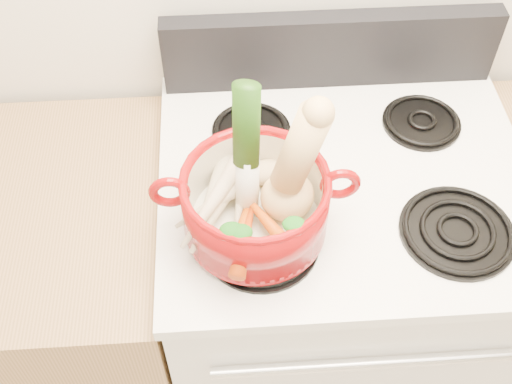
{
  "coord_description": "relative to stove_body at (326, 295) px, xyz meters",
  "views": [
    {
      "loc": [
        -0.25,
        0.54,
        1.96
      ],
      "look_at": [
        -0.2,
        1.25,
        1.09
      ],
      "focal_mm": 45.0,
      "sensor_mm": 36.0,
      "label": 1
    }
  ],
  "objects": [
    {
      "name": "squash",
      "position": [
        -0.14,
        -0.12,
        0.66
      ],
      "size": [
        0.19,
        0.14,
        0.28
      ],
      "primitive_type": null,
      "rotation": [
        0.0,
        0.29,
        0.23
      ],
      "color": "#DAB16F",
      "rests_on": "dutch_oven"
    },
    {
      "name": "parsnip_1",
      "position": [
        -0.26,
        -0.11,
        0.57
      ],
      "size": [
        0.15,
        0.22,
        0.07
      ],
      "primitive_type": "cone",
      "rotation": [
        1.66,
        0.0,
        -0.51
      ],
      "color": "#F1E6C4",
      "rests_on": "dutch_oven"
    },
    {
      "name": "oven_handle",
      "position": [
        0.0,
        -0.34,
        0.32
      ],
      "size": [
        0.6,
        0.02,
        0.02
      ],
      "primitive_type": "cylinder",
      "rotation": [
        0.0,
        1.57,
        0.0
      ],
      "color": "silver",
      "rests_on": "stove_body"
    },
    {
      "name": "parsnip_3",
      "position": [
        -0.28,
        -0.12,
        0.58
      ],
      "size": [
        0.16,
        0.11,
        0.05
      ],
      "primitive_type": "cone",
      "rotation": [
        1.66,
        0.0,
        -1.03
      ],
      "color": "beige",
      "rests_on": "dutch_oven"
    },
    {
      "name": "dutch_oven",
      "position": [
        -0.2,
        -0.13,
        0.57
      ],
      "size": [
        0.27,
        0.27,
        0.13
      ],
      "primitive_type": "cylinder",
      "rotation": [
        0.0,
        0.0,
        -0.0
      ],
      "color": "maroon",
      "rests_on": "burner_front_left"
    },
    {
      "name": "carrot_1",
      "position": [
        -0.22,
        -0.2,
        0.56
      ],
      "size": [
        0.07,
        0.15,
        0.04
      ],
      "primitive_type": "cone",
      "rotation": [
        1.66,
        0.0,
        -0.24
      ],
      "color": "#C43809",
      "rests_on": "dutch_oven"
    },
    {
      "name": "burner_back_right",
      "position": [
        0.19,
        0.14,
        0.5
      ],
      "size": [
        0.17,
        0.17,
        0.02
      ],
      "primitive_type": "cylinder",
      "color": "black",
      "rests_on": "cooktop"
    },
    {
      "name": "parsnip_2",
      "position": [
        -0.22,
        -0.07,
        0.57
      ],
      "size": [
        0.08,
        0.19,
        0.06
      ],
      "primitive_type": "cone",
      "rotation": [
        1.66,
        0.0,
        -0.19
      ],
      "color": "beige",
      "rests_on": "dutch_oven"
    },
    {
      "name": "pot_handle_left",
      "position": [
        -0.35,
        -0.13,
        0.62
      ],
      "size": [
        0.08,
        0.02,
        0.08
      ],
      "primitive_type": "torus",
      "rotation": [
        1.57,
        0.0,
        -0.0
      ],
      "color": "maroon",
      "rests_on": "dutch_oven"
    },
    {
      "name": "control_backsplash",
      "position": [
        0.0,
        0.3,
        0.58
      ],
      "size": [
        0.76,
        0.05,
        0.18
      ],
      "primitive_type": "cube",
      "color": "black",
      "rests_on": "cooktop"
    },
    {
      "name": "cooktop",
      "position": [
        0.0,
        0.0,
        0.47
      ],
      "size": [
        0.78,
        0.67,
        0.03
      ],
      "primitive_type": "cube",
      "color": "white",
      "rests_on": "stove_body"
    },
    {
      "name": "parsnip_5",
      "position": [
        -0.27,
        -0.12,
        0.59
      ],
      "size": [
        0.17,
        0.22,
        0.06
      ],
      "primitive_type": "cone",
      "rotation": [
        1.66,
        0.0,
        -0.59
      ],
      "color": "beige",
      "rests_on": "dutch_oven"
    },
    {
      "name": "pot_handle_right",
      "position": [
        -0.05,
        -0.13,
        0.62
      ],
      "size": [
        0.08,
        0.02,
        0.08
      ],
      "primitive_type": "torus",
      "rotation": [
        1.57,
        0.0,
        -0.0
      ],
      "color": "maroon",
      "rests_on": "dutch_oven"
    },
    {
      "name": "parsnip_0",
      "position": [
        -0.28,
        -0.09,
        0.56
      ],
      "size": [
        0.11,
        0.22,
        0.06
      ],
      "primitive_type": "cone",
      "rotation": [
        1.66,
        0.0,
        -0.36
      ],
      "color": "beige",
      "rests_on": "dutch_oven"
    },
    {
      "name": "parsnip_4",
      "position": [
        -0.24,
        -0.05,
        0.58
      ],
      "size": [
        0.14,
        0.18,
        0.05
      ],
      "primitive_type": "cone",
      "rotation": [
        1.66,
        0.0,
        -0.58
      ],
      "color": "beige",
      "rests_on": "dutch_oven"
    },
    {
      "name": "leek",
      "position": [
        -0.21,
        -0.11,
        0.69
      ],
      "size": [
        0.07,
        0.08,
        0.31
      ],
      "primitive_type": "cylinder",
      "rotation": [
        -0.08,
        0.0,
        -0.28
      ],
      "color": "silver",
      "rests_on": "dutch_oven"
    },
    {
      "name": "stove_body",
      "position": [
        0.0,
        0.0,
        0.0
      ],
      "size": [
        0.76,
        0.65,
        0.92
      ],
      "primitive_type": "cube",
      "color": "silver",
      "rests_on": "floor"
    },
    {
      "name": "ginger",
      "position": [
        -0.17,
        -0.04,
        0.56
      ],
      "size": [
        0.09,
        0.07,
        0.04
      ],
      "primitive_type": "ellipsoid",
      "rotation": [
        0.0,
        0.0,
        0.24
      ],
      "color": "#D6B483",
      "rests_on": "dutch_oven"
    },
    {
      "name": "carrot_0",
      "position": [
        -0.22,
        -0.16,
        0.55
      ],
      "size": [
        0.08,
        0.17,
        0.05
      ],
      "primitive_type": "cone",
      "rotation": [
        1.66,
        0.0,
        -0.3
      ],
      "color": "#D2570A",
      "rests_on": "dutch_oven"
    },
    {
      "name": "burner_front_right",
      "position": [
        0.19,
        -0.16,
        0.5
      ],
      "size": [
        0.22,
        0.22,
        0.02
      ],
      "primitive_type": "cylinder",
      "color": "black",
      "rests_on": "cooktop"
    },
    {
      "name": "burner_back_left",
      "position": [
        -0.19,
        0.14,
        0.5
      ],
      "size": [
        0.17,
        0.17,
        0.02
      ],
      "primitive_type": "cylinder",
      "color": "black",
      "rests_on": "cooktop"
    },
    {
      "name": "burner_front_left",
      "position": [
        -0.19,
        -0.16,
        0.5
      ],
      "size": [
        0.22,
        0.22,
        0.02
      ],
      "primitive_type": "cylinder",
      "color": "black",
      "rests_on": "cooktop"
    },
    {
      "name": "carrot_2",
      "position": [
        -0.18,
        -0.16,
        0.56
      ],
      "size": [
        0.11,
        0.15,
        0.04
      ],
      "primitive_type": "cone",
      "rotation": [
        1.66,
        0.0,
        0.56
      ],
      "color": "#D9480A",
      "rests_on": "dutch_oven"
    }
  ]
}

